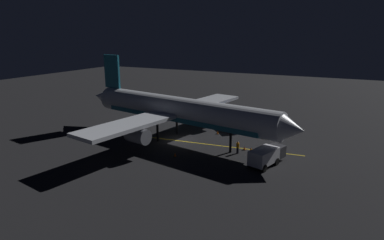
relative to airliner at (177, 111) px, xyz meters
The scene contains 10 objects.
ground_plane 4.79m from the airliner, 79.86° to the left, with size 180.00×180.00×0.20m, color black.
apron_guide_stripe 6.55m from the airliner, 90.48° to the left, with size 0.24×28.74×0.01m, color gold.
airliner is the anchor object (origin of this frame).
baggage_truck 15.82m from the airliner, 75.47° to the left, with size 6.34×3.72×2.22m.
catering_truck 12.13m from the airliner, 150.88° to the left, with size 6.22×5.94×2.19m.
ground_crew_worker 11.16m from the airliner, 81.26° to the left, with size 0.40×0.40×1.74m.
traffic_cone_near_left 12.56m from the airliner, 90.65° to the left, with size 0.50×0.50×0.55m.
traffic_cone_near_right 11.67m from the airliner, 90.71° to the left, with size 0.50×0.50×0.55m.
traffic_cone_under_wing 8.51m from the airliner, 26.71° to the left, with size 0.50×0.50×0.55m.
traffic_cone_far 8.41m from the airliner, 141.27° to the left, with size 0.50×0.50×0.55m.
Camera 1 is at (42.77, 23.39, 16.04)m, focal length 30.98 mm.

